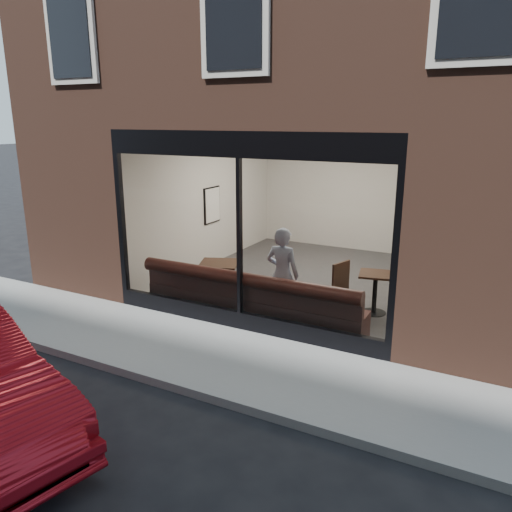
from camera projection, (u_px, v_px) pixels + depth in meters
The scene contains 20 objects.
ground at pixel (163, 384), 6.56m from camera, with size 120.00×120.00×0.00m, color black.
sidewalk_near at pixel (205, 353), 7.41m from camera, with size 40.00×2.00×0.01m, color gray.
kerb_near at pixel (161, 382), 6.50m from camera, with size 40.00×0.10×0.12m, color gray.
host_building_pier_left at pixel (229, 181), 14.64m from camera, with size 2.50×12.00×3.20m, color brown.
host_building_backfill at pixel (382, 178), 15.51m from camera, with size 5.00×6.00×3.20m, color brown.
cafe_floor at pixel (307, 279), 10.82m from camera, with size 6.00×6.00×0.00m, color #2D2D30.
cafe_ceiling at pixel (312, 128), 9.97m from camera, with size 6.00×6.00×0.00m, color white.
cafe_wall_back at pixel (353, 189), 12.94m from camera, with size 5.00×5.00×0.00m, color silver.
cafe_wall_left at pixel (209, 198), 11.52m from camera, with size 6.00×6.00×0.00m, color silver.
cafe_wall_right at pixel (434, 217), 9.27m from camera, with size 6.00×6.00×0.00m, color silver.
storefront_kick at pixel (240, 320), 8.27m from camera, with size 5.00×0.10×0.30m, color black.
storefront_header at pixel (239, 144), 7.51m from camera, with size 5.00×0.10×0.40m, color black.
storefront_mullion at pixel (240, 238), 7.89m from camera, with size 0.06×0.10×2.50m, color black.
storefront_glass at pixel (239, 238), 7.87m from camera, with size 4.80×4.80×0.00m, color white.
banquette at pixel (252, 308), 8.59m from camera, with size 4.00×0.55×0.45m, color #3B1915.
person at pixel (282, 274), 8.49m from camera, with size 0.59×0.39×1.63m, color #ABBFE1.
cafe_table_left at pixel (219, 264), 9.37m from camera, with size 0.70×0.70×0.04m, color black.
cafe_table_right at pixel (376, 274), 8.74m from camera, with size 0.57×0.57×0.04m, color black.
cafe_chair_right at pixel (331, 298), 9.05m from camera, with size 0.46×0.46×0.04m, color black.
wall_poster at pixel (213, 205), 11.61m from camera, with size 0.02×0.58×0.78m, color white.
Camera 1 is at (3.82, -4.62, 3.37)m, focal length 35.00 mm.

